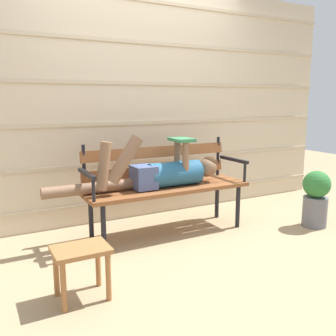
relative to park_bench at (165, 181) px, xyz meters
name	(u,v)px	position (x,y,z in m)	size (l,w,h in m)	color
ground_plane	(172,236)	(0.00, -0.16, -0.51)	(12.00, 12.00, 0.00)	tan
house_siding	(139,103)	(0.00, 0.60, 0.74)	(5.10, 0.08, 2.49)	beige
park_bench	(165,181)	(0.00, 0.00, 0.00)	(1.61, 0.48, 0.89)	brown
reclining_person	(160,172)	(-0.08, -0.07, 0.11)	(1.70, 0.26, 0.52)	#23567A
footstool	(81,259)	(-1.06, -0.85, -0.24)	(0.36, 0.27, 0.35)	#9E6638
potted_plant	(316,197)	(1.42, -0.60, -0.20)	(0.27, 0.27, 0.58)	slate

